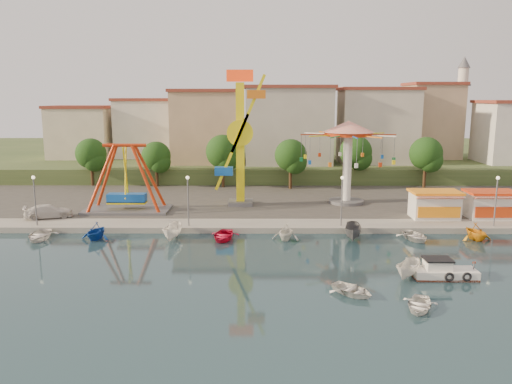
{
  "coord_description": "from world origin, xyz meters",
  "views": [
    {
      "loc": [
        -0.6,
        -37.79,
        13.88
      ],
      "look_at": [
        -0.93,
        14.0,
        4.0
      ],
      "focal_mm": 35.0,
      "sensor_mm": 36.0,
      "label": 1
    }
  ],
  "objects_px": {
    "wave_swinger": "(348,143)",
    "skiff": "(408,269)",
    "kamikaze_tower": "(242,141)",
    "cabin_motorboat": "(443,272)",
    "rowboat_a": "(352,290)",
    "van": "(48,211)",
    "pirate_ship_ride": "(126,179)"
  },
  "relations": [
    {
      "from": "kamikaze_tower",
      "to": "cabin_motorboat",
      "type": "xyz_separation_m",
      "value": [
        16.46,
        -23.9,
        -8.11
      ]
    },
    {
      "from": "wave_swinger",
      "to": "rowboat_a",
      "type": "height_order",
      "value": "wave_swinger"
    },
    {
      "from": "skiff",
      "to": "van",
      "type": "xyz_separation_m",
      "value": [
        -35.16,
        17.01,
        0.65
      ]
    },
    {
      "from": "rowboat_a",
      "to": "skiff",
      "type": "bearing_deg",
      "value": -6.98
    },
    {
      "from": "van",
      "to": "pirate_ship_ride",
      "type": "bearing_deg",
      "value": -87.34
    },
    {
      "from": "wave_swinger",
      "to": "cabin_motorboat",
      "type": "height_order",
      "value": "wave_swinger"
    },
    {
      "from": "pirate_ship_ride",
      "to": "wave_swinger",
      "type": "relative_size",
      "value": 0.86
    },
    {
      "from": "wave_swinger",
      "to": "rowboat_a",
      "type": "distance_m",
      "value": 29.9
    },
    {
      "from": "cabin_motorboat",
      "to": "van",
      "type": "height_order",
      "value": "van"
    },
    {
      "from": "wave_swinger",
      "to": "skiff",
      "type": "distance_m",
      "value": 26.23
    },
    {
      "from": "wave_swinger",
      "to": "van",
      "type": "relative_size",
      "value": 2.27
    },
    {
      "from": "rowboat_a",
      "to": "skiff",
      "type": "relative_size",
      "value": 0.93
    },
    {
      "from": "kamikaze_tower",
      "to": "van",
      "type": "xyz_separation_m",
      "value": [
        -21.41,
        -6.87,
        -7.23
      ]
    },
    {
      "from": "cabin_motorboat",
      "to": "skiff",
      "type": "xyz_separation_m",
      "value": [
        -2.7,
        0.02,
        0.24
      ]
    },
    {
      "from": "rowboat_a",
      "to": "skiff",
      "type": "distance_m",
      "value": 6.03
    },
    {
      "from": "skiff",
      "to": "van",
      "type": "relative_size",
      "value": 0.7
    },
    {
      "from": "cabin_motorboat",
      "to": "skiff",
      "type": "bearing_deg",
      "value": -179.99
    },
    {
      "from": "kamikaze_tower",
      "to": "skiff",
      "type": "relative_size",
      "value": 4.59
    },
    {
      "from": "pirate_ship_ride",
      "to": "rowboat_a",
      "type": "xyz_separation_m",
      "value": [
        22.27,
        -23.85,
        -4.05
      ]
    },
    {
      "from": "pirate_ship_ride",
      "to": "cabin_motorboat",
      "type": "distance_m",
      "value": 36.51
    },
    {
      "from": "pirate_ship_ride",
      "to": "cabin_motorboat",
      "type": "xyz_separation_m",
      "value": [
        29.96,
        -20.49,
        -3.94
      ]
    },
    {
      "from": "skiff",
      "to": "rowboat_a",
      "type": "bearing_deg",
      "value": -110.69
    },
    {
      "from": "skiff",
      "to": "wave_swinger",
      "type": "bearing_deg",
      "value": 126.38
    },
    {
      "from": "cabin_motorboat",
      "to": "rowboat_a",
      "type": "xyz_separation_m",
      "value": [
        -7.68,
        -3.36,
        -0.11
      ]
    },
    {
      "from": "wave_swinger",
      "to": "skiff",
      "type": "height_order",
      "value": "wave_swinger"
    },
    {
      "from": "van",
      "to": "wave_swinger",
      "type": "bearing_deg",
      "value": -97.78
    },
    {
      "from": "cabin_motorboat",
      "to": "skiff",
      "type": "height_order",
      "value": "cabin_motorboat"
    },
    {
      "from": "skiff",
      "to": "pirate_ship_ride",
      "type": "bearing_deg",
      "value": 178.18
    },
    {
      "from": "kamikaze_tower",
      "to": "van",
      "type": "distance_m",
      "value": 23.61
    },
    {
      "from": "pirate_ship_ride",
      "to": "skiff",
      "type": "distance_m",
      "value": 34.28
    },
    {
      "from": "pirate_ship_ride",
      "to": "van",
      "type": "relative_size",
      "value": 1.95
    },
    {
      "from": "wave_swinger",
      "to": "pirate_ship_ride",
      "type": "bearing_deg",
      "value": -170.1
    }
  ]
}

